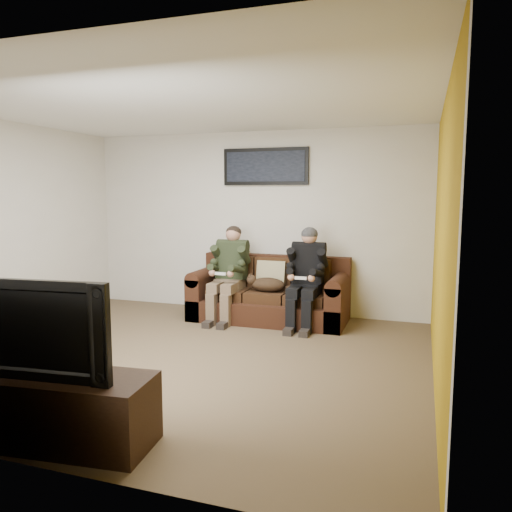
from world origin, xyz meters
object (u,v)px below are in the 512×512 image
(sofa, at_px, (270,296))
(tv_stand, at_px, (44,407))
(cat, at_px, (267,284))
(person_left, at_px, (229,268))
(television, at_px, (40,326))
(framed_poster, at_px, (265,167))
(person_right, at_px, (306,271))

(sofa, relative_size, tv_stand, 1.35)
(cat, bearing_deg, sofa, 90.45)
(person_left, distance_m, television, 3.60)
(framed_poster, bearing_deg, tv_stand, -94.12)
(framed_poster, bearing_deg, sofa, -62.92)
(person_right, bearing_deg, tv_stand, -106.09)
(framed_poster, bearing_deg, person_right, -37.45)
(person_right, xyz_separation_m, cat, (-0.54, -0.01, -0.20))
(framed_poster, xyz_separation_m, tv_stand, (-0.30, -4.17, -1.86))
(sofa, height_order, person_right, person_right)
(sofa, distance_m, person_right, 0.69)
(framed_poster, relative_size, tv_stand, 0.81)
(framed_poster, height_order, tv_stand, framed_poster)
(tv_stand, relative_size, television, 1.32)
(sofa, distance_m, television, 3.84)
(tv_stand, distance_m, television, 0.58)
(person_left, height_order, tv_stand, person_left)
(person_right, bearing_deg, cat, -178.68)
(person_left, relative_size, framed_poster, 1.02)
(person_right, height_order, cat, person_right)
(tv_stand, bearing_deg, person_right, 68.37)
(person_right, height_order, television, person_right)
(framed_poster, bearing_deg, cat, -70.78)
(sofa, height_order, television, television)
(person_left, bearing_deg, person_right, 0.02)
(person_right, xyz_separation_m, television, (-1.04, -3.60, 0.11))
(person_right, bearing_deg, person_left, -179.98)
(sofa, xyz_separation_m, person_left, (-0.54, -0.17, 0.39))
(person_left, xyz_separation_m, person_right, (1.08, 0.00, 0.00))
(person_left, bearing_deg, sofa, 17.99)
(cat, bearing_deg, person_left, 178.73)
(television, bearing_deg, tv_stand, -95.55)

